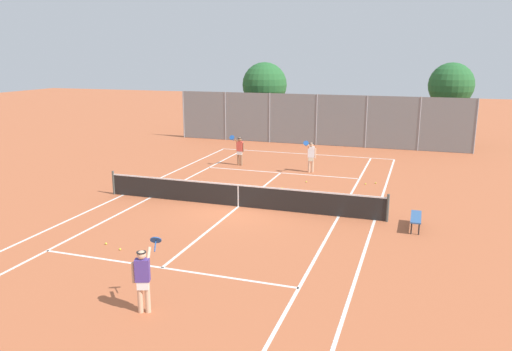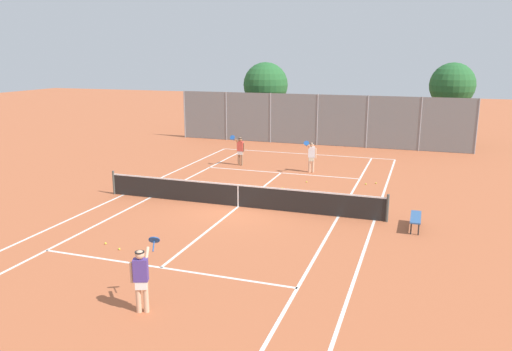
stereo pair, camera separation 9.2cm
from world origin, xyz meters
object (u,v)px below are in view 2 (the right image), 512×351
Objects in this scene: courtside_bench at (416,218)px; player_far_left at (240,149)px; player_far_right at (311,155)px; loose_tennis_ball_0 at (307,182)px; loose_tennis_ball_2 at (119,249)px; loose_tennis_ball_4 at (106,243)px; loose_tennis_ball_3 at (282,188)px; tree_behind_right at (451,87)px; loose_tennis_ball_5 at (376,183)px; tree_behind_left at (266,86)px; loose_tennis_ball_1 at (366,184)px; tennis_net at (238,195)px; player_near_side at (141,276)px.

player_far_left is at bearing 140.74° from courtside_bench.
courtside_bench is (5.50, -7.48, -0.52)m from player_far_right.
courtside_bench reaches higher than loose_tennis_ball_0.
player_far_right is 26.88× the size of loose_tennis_ball_2.
loose_tennis_ball_2 and loose_tennis_ball_4 have the same top height.
loose_tennis_ball_4 is (-0.71, 0.28, 0.00)m from loose_tennis_ball_2.
loose_tennis_ball_3 is (3.65, -4.16, -0.89)m from player_far_left.
player_far_right is at bearing -5.88° from player_far_left.
player_far_left reaches higher than loose_tennis_ball_0.
tree_behind_right is at bearing 63.10° from loose_tennis_ball_3.
loose_tennis_ball_5 is 0.01× the size of tree_behind_right.
tree_behind_left is (-6.40, 13.53, 3.74)m from loose_tennis_ball_0.
loose_tennis_ball_3 is 1.00× the size of loose_tennis_ball_4.
tennis_net is at bearing -130.29° from loose_tennis_ball_1.
loose_tennis_ball_0 is 7.45m from courtside_bench.
loose_tennis_ball_4 is (-2.66, -5.34, -0.48)m from tennis_net.
loose_tennis_ball_0 is (4.46, -2.62, -0.89)m from player_far_left.
loose_tennis_ball_5 is 16.37m from tree_behind_left.
tree_behind_right reaches higher than player_far_left.
tree_behind_left is (-9.65, 12.69, 3.74)m from loose_tennis_ball_5.
courtside_bench is (6.03, -3.76, 0.38)m from loose_tennis_ball_3.
loose_tennis_ball_4 is 1.00× the size of loose_tennis_ball_5.
loose_tennis_ball_5 is at bearing 30.44° from loose_tennis_ball_3.
tree_behind_right is (13.19, -0.11, 0.21)m from tree_behind_left.
loose_tennis_ball_2 is 1.00× the size of loose_tennis_ball_4.
player_far_left is 26.88× the size of loose_tennis_ball_4.
player_far_left is at bearing 149.57° from loose_tennis_ball_0.
loose_tennis_ball_2 is at bearing -107.95° from loose_tennis_ball_3.
player_far_left is 12.83m from loose_tennis_ball_4.
player_far_right is 26.88× the size of loose_tennis_ball_4.
loose_tennis_ball_2 is at bearing -109.07° from tennis_net.
loose_tennis_ball_4 is (-4.14, -12.36, -0.89)m from player_far_right.
player_far_left is 26.88× the size of loose_tennis_ball_5.
player_far_left is 12.52m from courtside_bench.
loose_tennis_ball_0 is at bearing 70.55° from loose_tennis_ball_2.
loose_tennis_ball_1 and loose_tennis_ball_4 have the same top height.
tree_behind_left is 0.99× the size of tree_behind_right.
player_near_side is 28.31m from tree_behind_right.
loose_tennis_ball_3 is (0.94, 3.30, -0.48)m from tennis_net.
player_far_left is at bearing 109.97° from tennis_net.
tree_behind_left is (-1.94, 10.91, 2.85)m from player_far_left.
tree_behind_right reaches higher than loose_tennis_ball_2.
player_near_side is 5.04m from loose_tennis_ball_4.
tennis_net is 181.82× the size of loose_tennis_ball_5.
player_far_right is 2.38m from loose_tennis_ball_0.
player_far_left reaches higher than loose_tennis_ball_1.
tree_behind_left is at bearing 125.28° from loose_tennis_ball_1.
courtside_bench is at bearing -45.39° from loose_tennis_ball_0.
player_near_side is 0.32× the size of tree_behind_right.
tennis_net is 6.99m from courtside_bench.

